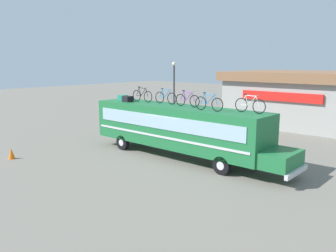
{
  "coord_description": "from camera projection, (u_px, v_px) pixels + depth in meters",
  "views": [
    {
      "loc": [
        12.66,
        -14.8,
        5.38
      ],
      "look_at": [
        -0.63,
        0.0,
        1.71
      ],
      "focal_mm": 36.86,
      "sensor_mm": 36.0,
      "label": 1
    }
  ],
  "objects": [
    {
      "name": "rooftop_bicycle_1",
      "position": [
        142.0,
        96.0,
        21.66
      ],
      "size": [
        1.74,
        0.44,
        0.95
      ],
      "color": "black",
      "rests_on": "bus"
    },
    {
      "name": "rooftop_bicycle_5",
      "position": [
        250.0,
        105.0,
        16.88
      ],
      "size": [
        1.67,
        0.44,
        0.93
      ],
      "color": "black",
      "rests_on": "bus"
    },
    {
      "name": "bus",
      "position": [
        179.0,
        127.0,
        19.66
      ],
      "size": [
        12.8,
        2.44,
        2.95
      ],
      "color": "#1E6B38",
      "rests_on": "ground"
    },
    {
      "name": "ground_plane",
      "position": [
        176.0,
        156.0,
        20.12
      ],
      "size": [
        120.0,
        120.0,
        0.0
      ],
      "primitive_type": "plane",
      "color": "slate"
    },
    {
      "name": "luggage_bag_1",
      "position": [
        123.0,
        98.0,
        22.56
      ],
      "size": [
        0.48,
        0.48,
        0.34
      ],
      "primitive_type": "cube",
      "color": "#1E7F66",
      "rests_on": "bus"
    },
    {
      "name": "traffic_cone",
      "position": [
        11.0,
        153.0,
        19.52
      ],
      "size": [
        0.37,
        0.37,
        0.62
      ],
      "primitive_type": "cone",
      "color": "orange",
      "rests_on": "ground"
    },
    {
      "name": "rooftop_bicycle_2",
      "position": [
        166.0,
        97.0,
        20.61
      ],
      "size": [
        1.68,
        0.44,
        0.93
      ],
      "color": "black",
      "rests_on": "bus"
    },
    {
      "name": "luggage_bag_2",
      "position": [
        128.0,
        99.0,
        21.77
      ],
      "size": [
        0.54,
        0.54,
        0.35
      ],
      "primitive_type": "cube",
      "color": "black",
      "rests_on": "bus"
    },
    {
      "name": "rooftop_bicycle_3",
      "position": [
        187.0,
        100.0,
        19.3
      ],
      "size": [
        1.69,
        0.44,
        0.91
      ],
      "color": "black",
      "rests_on": "bus"
    },
    {
      "name": "rooftop_bicycle_4",
      "position": [
        209.0,
        103.0,
        17.65
      ],
      "size": [
        1.73,
        0.44,
        0.93
      ],
      "color": "black",
      "rests_on": "bus"
    },
    {
      "name": "roadside_building",
      "position": [
        304.0,
        97.0,
        30.64
      ],
      "size": [
        11.73,
        10.48,
        4.61
      ],
      "color": "#9E9E99",
      "rests_on": "ground"
    },
    {
      "name": "street_lamp",
      "position": [
        174.0,
        90.0,
        28.1
      ],
      "size": [
        0.31,
        0.31,
        5.44
      ],
      "color": "#38383D",
      "rests_on": "ground"
    }
  ]
}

